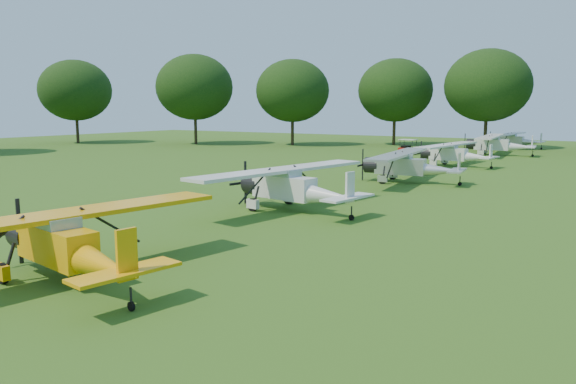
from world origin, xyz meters
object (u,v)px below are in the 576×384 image
(aircraft_2, at_px, (65,241))
(aircraft_6, at_px, (497,143))
(aircraft_5, at_px, (454,152))
(aircraft_4, at_px, (408,164))
(aircraft_3, at_px, (292,184))
(golf_cart, at_px, (408,149))
(aircraft_7, at_px, (514,139))

(aircraft_2, bearing_deg, aircraft_6, 99.09)
(aircraft_2, xyz_separation_m, aircraft_5, (0.14, 40.65, -0.04))
(aircraft_6, bearing_deg, aircraft_4, -95.70)
(aircraft_2, distance_m, aircraft_3, 13.97)
(aircraft_5, xyz_separation_m, aircraft_6, (0.67, 14.41, 0.11))
(aircraft_5, xyz_separation_m, golf_cart, (-8.40, 10.90, -0.71))
(aircraft_5, height_order, aircraft_6, aircraft_6)
(aircraft_7, bearing_deg, aircraft_3, -87.12)
(aircraft_4, bearing_deg, aircraft_5, 85.16)
(aircraft_2, distance_m, aircraft_5, 40.65)
(aircraft_5, bearing_deg, aircraft_2, -84.60)
(aircraft_3, distance_m, golf_cart, 38.38)
(aircraft_3, bearing_deg, aircraft_6, 97.16)
(golf_cart, bearing_deg, aircraft_7, 68.93)
(aircraft_4, distance_m, aircraft_7, 39.87)
(aircraft_5, distance_m, aircraft_7, 26.91)
(golf_cart, bearing_deg, aircraft_2, -73.67)
(aircraft_3, distance_m, aircraft_6, 41.12)
(aircraft_6, xyz_separation_m, golf_cart, (-9.07, -3.51, -0.82))
(aircraft_2, distance_m, aircraft_6, 55.06)
(aircraft_6, distance_m, golf_cart, 9.76)
(aircraft_2, xyz_separation_m, aircraft_3, (-0.56, 13.96, 0.07))
(aircraft_2, relative_size, aircraft_6, 0.95)
(aircraft_3, bearing_deg, aircraft_5, 97.57)
(aircraft_3, bearing_deg, aircraft_4, 94.27)
(aircraft_3, distance_m, aircraft_5, 26.70)
(aircraft_2, height_order, aircraft_7, aircraft_2)
(aircraft_4, distance_m, aircraft_5, 12.97)
(aircraft_3, height_order, aircraft_7, aircraft_3)
(aircraft_2, height_order, aircraft_3, aircraft_3)
(aircraft_3, height_order, aircraft_4, aircraft_3)
(aircraft_3, xyz_separation_m, golf_cart, (-7.71, 37.59, -0.82))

